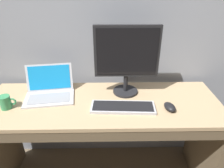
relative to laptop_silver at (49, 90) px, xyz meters
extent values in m
cube|color=tan|center=(0.38, -0.09, -0.06)|extent=(1.64, 0.57, 0.03)
cube|color=brown|center=(-0.42, -0.09, -0.45)|extent=(0.05, 0.52, 0.75)
cube|color=brown|center=(1.18, -0.09, -0.45)|extent=(0.05, 0.52, 0.75)
cube|color=brown|center=(0.38, -0.36, -0.11)|extent=(1.58, 0.02, 0.07)
cube|color=silver|center=(0.01, -0.05, -0.04)|extent=(0.36, 0.25, 0.01)
cube|color=#959599|center=(0.01, -0.06, -0.03)|extent=(0.30, 0.17, 0.00)
cube|color=silver|center=(-0.01, 0.08, 0.06)|extent=(0.34, 0.11, 0.19)
cube|color=#198CD8|center=(-0.01, 0.08, 0.07)|extent=(0.30, 0.09, 0.17)
cylinder|color=black|center=(0.55, 0.04, -0.04)|extent=(0.18, 0.18, 0.02)
cylinder|color=black|center=(0.55, 0.04, 0.04)|extent=(0.03, 0.03, 0.13)
cube|color=black|center=(0.55, 0.03, 0.28)|extent=(0.45, 0.03, 0.36)
cube|color=black|center=(0.55, 0.02, 0.28)|extent=(0.41, 0.00, 0.32)
cube|color=#BCBCC1|center=(0.52, -0.17, -0.04)|extent=(0.43, 0.16, 0.02)
cube|color=black|center=(0.52, -0.17, -0.03)|extent=(0.40, 0.14, 0.00)
ellipsoid|color=black|center=(0.82, -0.19, -0.02)|extent=(0.09, 0.12, 0.04)
cylinder|color=#388E56|center=(-0.25, -0.15, 0.00)|extent=(0.07, 0.07, 0.09)
torus|color=#388E56|center=(-0.20, -0.15, 0.00)|extent=(0.05, 0.01, 0.05)
camera|label=1|loc=(0.43, -1.29, 0.74)|focal=32.98mm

